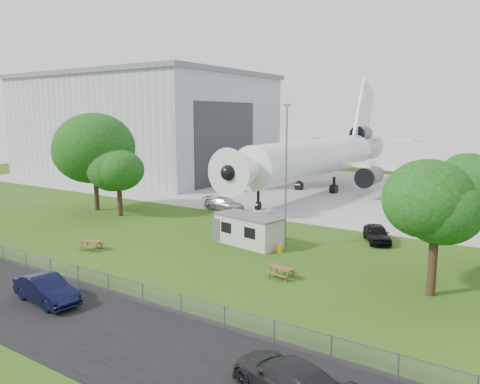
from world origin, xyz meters
The scene contains 18 objects.
ground centered at (0.00, 0.00, 0.00)m, with size 160.00×160.00×0.00m, color #3B6517.
asphalt_strip centered at (0.00, -13.00, 0.01)m, with size 120.00×8.00×0.02m, color black.
concrete_apron centered at (0.00, 38.00, 0.01)m, with size 120.00×46.00×0.03m, color #B7B7B2.
hangar centered at (-37.97, 36.00, 9.41)m, with size 43.00×31.00×18.55m.
airliner centered at (-2.00, 35.86, 5.27)m, with size 46.36×47.73×17.69m.
site_cabin centered at (5.24, 5.04, 1.31)m, with size 6.94×3.79×2.62m.
picnic_west centered at (-4.96, -3.60, 0.00)m, with size 1.80×1.50×0.76m, color brown, non-canonical shape.
picnic_east centered at (11.69, -0.85, 0.00)m, with size 1.80×1.50×0.76m, color brown, non-canonical shape.
fence centered at (0.00, -9.50, 0.00)m, with size 58.00×0.04×1.30m, color gray.
lamp_mast centered at (8.20, 6.20, 6.00)m, with size 0.16×0.16×12.00m, color slate.
tree_west_big centered at (-18.00, 7.80, 7.09)m, with size 9.54×9.54×11.87m.
tree_west_small centered at (-13.22, 7.08, 4.76)m, with size 5.88×5.88×7.72m.
tree_east_front centered at (21.03, 1.58, 5.74)m, with size 6.66×6.66×9.09m.
tree_far_apron centered at (18.86, 30.59, 4.27)m, with size 5.29×5.29×6.94m.
car_centre_sedan centered at (2.00, -12.53, 0.82)m, with size 1.74×4.98×1.64m, color black.
car_east_van centered at (18.58, -12.98, 0.79)m, with size 2.21×5.43×1.57m, color black.
car_ne_hatch centered at (14.33, 12.03, 0.79)m, with size 1.86×4.61×1.57m, color black.
car_apron_van centered at (-5.17, 15.98, 0.75)m, with size 2.11×5.19×1.51m, color #BABCC2.
Camera 1 is at (26.53, -28.38, 11.18)m, focal length 35.00 mm.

